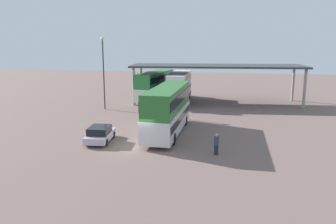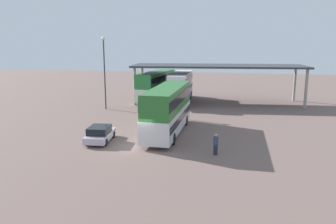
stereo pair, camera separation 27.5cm
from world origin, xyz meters
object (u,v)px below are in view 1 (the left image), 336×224
at_px(parked_hatchback, 100,134).
at_px(lamppost_tall, 103,65).
at_px(double_decker_main, 168,108).
at_px(double_decker_mid_row, 180,86).
at_px(pedestrian_waiting, 216,144).
at_px(double_decker_near_canopy, 155,84).

height_order(parked_hatchback, lamppost_tall, lamppost_tall).
bearing_deg(double_decker_main, double_decker_mid_row, 5.75).
xyz_separation_m(lamppost_tall, pedestrian_waiting, (14.70, -15.04, -4.72)).
distance_m(parked_hatchback, lamppost_tall, 15.23).
distance_m(double_decker_near_canopy, lamppost_tall, 10.15).
distance_m(double_decker_main, parked_hatchback, 6.59).
relative_size(double_decker_main, double_decker_mid_row, 1.04).
bearing_deg(pedestrian_waiting, double_decker_mid_row, 125.46).
relative_size(lamppost_tall, pedestrian_waiting, 5.53).
xyz_separation_m(parked_hatchback, pedestrian_waiting, (9.80, -1.47, 0.13)).
bearing_deg(lamppost_tall, pedestrian_waiting, -45.66).
bearing_deg(double_decker_mid_row, lamppost_tall, 126.72).
distance_m(double_decker_main, lamppost_tall, 14.35).
relative_size(parked_hatchback, double_decker_near_canopy, 0.35).
relative_size(parked_hatchback, lamppost_tall, 0.45).
bearing_deg(double_decker_mid_row, double_decker_main, -177.03).
bearing_deg(lamppost_tall, parked_hatchback, -70.14).
relative_size(double_decker_mid_row, lamppost_tall, 1.18).
distance_m(double_decker_main, double_decker_mid_row, 16.72).
relative_size(double_decker_main, lamppost_tall, 1.23).
bearing_deg(pedestrian_waiting, double_decker_near_canopy, 132.92).
bearing_deg(pedestrian_waiting, double_decker_main, 151.24).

